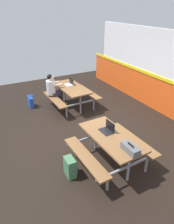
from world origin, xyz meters
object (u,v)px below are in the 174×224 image
at_px(student_nearer, 53,88).
at_px(tote_bag_bright, 31,102).
at_px(picnic_table_left, 72,92).
at_px(laptop_dark, 108,129).
at_px(laptop_silver, 70,84).
at_px(backpack_dark, 70,167).
at_px(picnic_table_right, 111,142).
at_px(toolbox_grey, 130,149).

height_order(student_nearer, tote_bag_bright, student_nearer).
distance_m(picnic_table_left, laptop_dark, 2.91).
distance_m(laptop_silver, backpack_dark, 3.58).
xyz_separation_m(picnic_table_left, student_nearer, (-0.27, -0.57, 0.14)).
bearing_deg(picnic_table_right, toolbox_grey, 1.83).
relative_size(student_nearer, tote_bag_bright, 2.81).
bearing_deg(tote_bag_bright, backpack_dark, -1.74).
distance_m(picnic_table_left, backpack_dark, 3.34).
relative_size(picnic_table_right, backpack_dark, 3.70).
height_order(picnic_table_left, picnic_table_right, same).
relative_size(picnic_table_left, laptop_silver, 4.98).
xyz_separation_m(toolbox_grey, backpack_dark, (-0.68, -0.97, -0.60)).
height_order(laptop_silver, laptop_dark, same).
distance_m(toolbox_grey, tote_bag_bright, 4.50).
bearing_deg(picnic_table_right, backpack_dark, -94.18).
xyz_separation_m(student_nearer, tote_bag_bright, (-0.42, -0.73, -0.51)).
relative_size(student_nearer, backpack_dark, 2.74).
xyz_separation_m(student_nearer, backpack_dark, (3.27, -0.84, -0.49)).
height_order(picnic_table_left, student_nearer, student_nearer).
bearing_deg(picnic_table_left, student_nearer, -115.37).
distance_m(picnic_table_right, toolbox_grey, 0.65).
height_order(laptop_dark, backpack_dark, laptop_dark).
xyz_separation_m(laptop_silver, backpack_dark, (3.23, -1.44, -0.57)).
height_order(picnic_table_right, student_nearer, student_nearer).
relative_size(toolbox_grey, tote_bag_bright, 0.93).
height_order(student_nearer, backpack_dark, student_nearer).
xyz_separation_m(picnic_table_left, backpack_dark, (3.01, -1.41, -0.36)).
distance_m(toolbox_grey, backpack_dark, 1.33).
bearing_deg(student_nearer, tote_bag_bright, -119.99).
bearing_deg(student_nearer, laptop_silver, 85.99).
relative_size(picnic_table_right, student_nearer, 1.35).
bearing_deg(toolbox_grey, backpack_dark, -124.83).
xyz_separation_m(picnic_table_right, laptop_silver, (-3.30, 0.48, 0.22)).
xyz_separation_m(student_nearer, toolbox_grey, (3.95, 0.13, 0.10)).
distance_m(picnic_table_right, tote_bag_bright, 3.88).
bearing_deg(backpack_dark, picnic_table_right, 85.82).
distance_m(laptop_silver, tote_bag_bright, 1.52).
bearing_deg(picnic_table_left, tote_bag_bright, -118.02).
bearing_deg(tote_bag_bright, laptop_silver, 70.76).
relative_size(backpack_dark, tote_bag_bright, 1.02).
bearing_deg(picnic_table_left, laptop_dark, -8.35).
xyz_separation_m(laptop_silver, tote_bag_bright, (-0.46, -1.32, -0.59)).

